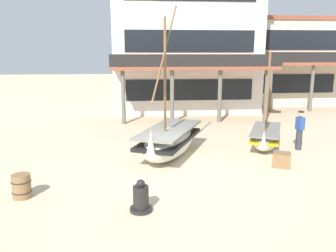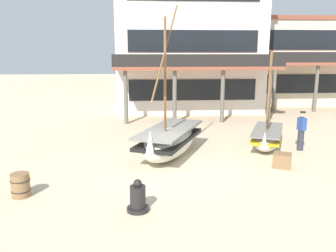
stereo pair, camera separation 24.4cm
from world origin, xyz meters
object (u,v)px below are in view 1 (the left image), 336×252
at_px(fishing_boat_near_left, 169,141).
at_px(harbor_building_main, 184,43).
at_px(capstan_winch, 141,199).
at_px(harbor_building_annex, 267,61).
at_px(fishing_boat_centre_large, 266,136).
at_px(wooden_barrel, 22,186).
at_px(cargo_crate, 282,160).
at_px(fisherman_by_hull, 300,131).

relative_size(fishing_boat_near_left, harbor_building_main, 0.57).
height_order(capstan_winch, harbor_building_annex, harbor_building_annex).
height_order(fishing_boat_near_left, capstan_winch, fishing_boat_near_left).
height_order(fishing_boat_centre_large, harbor_building_main, harbor_building_main).
relative_size(wooden_barrel, harbor_building_annex, 0.06).
bearing_deg(fishing_boat_centre_large, harbor_building_annex, 69.23).
distance_m(cargo_crate, harbor_building_annex, 17.81).
height_order(fishing_boat_centre_large, harbor_building_annex, harbor_building_annex).
bearing_deg(fisherman_by_hull, fishing_boat_near_left, -175.07).
bearing_deg(fishing_boat_near_left, fisherman_by_hull, 4.93).
relative_size(fishing_boat_near_left, capstan_winch, 6.76).
height_order(capstan_winch, harbor_building_main, harbor_building_main).
xyz_separation_m(cargo_crate, harbor_building_main, (-1.71, 13.85, 4.59)).
distance_m(fisherman_by_hull, capstan_winch, 8.70).
xyz_separation_m(capstan_winch, harbor_building_annex, (10.88, 19.75, 3.09)).
bearing_deg(capstan_winch, harbor_building_annex, 61.15).
bearing_deg(cargo_crate, harbor_building_main, 97.05).
distance_m(capstan_winch, wooden_barrel, 3.58).
bearing_deg(wooden_barrel, harbor_building_main, 66.55).
relative_size(fisherman_by_hull, capstan_winch, 1.92).
distance_m(fishing_boat_near_left, fishing_boat_centre_large, 4.52).
relative_size(fishing_boat_near_left, wooden_barrel, 8.46).
bearing_deg(harbor_building_main, wooden_barrel, -113.45).
distance_m(capstan_winch, cargo_crate, 6.09).
xyz_separation_m(fisherman_by_hull, wooden_barrel, (-10.27, -4.13, -0.48)).
distance_m(cargo_crate, harbor_building_main, 14.69).
height_order(cargo_crate, harbor_building_main, harbor_building_main).
relative_size(wooden_barrel, cargo_crate, 1.14).
xyz_separation_m(fisherman_by_hull, capstan_winch, (-6.88, -5.31, -0.49)).
bearing_deg(wooden_barrel, fishing_boat_near_left, 38.35).
bearing_deg(harbor_building_main, fisherman_by_hull, -73.83).
distance_m(fisherman_by_hull, harbor_building_main, 12.83).
bearing_deg(fishing_boat_centre_large, harbor_building_main, 100.80).
bearing_deg(harbor_building_main, harbor_building_annex, 20.26).
bearing_deg(wooden_barrel, fisherman_by_hull, 21.92).
relative_size(fishing_boat_centre_large, wooden_barrel, 5.95).
bearing_deg(harbor_building_annex, wooden_barrel, -127.53).
bearing_deg(cargo_crate, wooden_barrel, -166.92).
bearing_deg(capstan_winch, fishing_boat_centre_large, 46.23).
height_order(wooden_barrel, harbor_building_annex, harbor_building_annex).
relative_size(cargo_crate, harbor_building_main, 0.06).
bearing_deg(fisherman_by_hull, harbor_building_main, 106.17).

